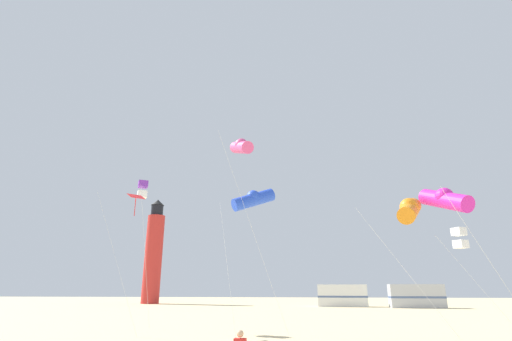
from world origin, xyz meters
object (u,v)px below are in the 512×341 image
Objects in this scene: rv_van_white at (342,296)px; kite_tube_blue at (253,199)px; kite_box_violet at (143,190)px; kite_tube_orange at (409,210)px; kite_tube_magenta at (445,199)px; kite_tube_rainbow at (241,147)px; kite_diamond_scarlet at (135,201)px; rv_van_silver at (416,296)px; kite_box_white at (460,238)px; lighthouse_distant at (154,253)px.

kite_tube_blue is at bearing -99.34° from rv_van_white.
kite_tube_orange is at bearing -25.65° from kite_box_violet.
rv_van_white is at bearing 90.95° from kite_tube_magenta.
rv_van_white is (-0.62, 37.50, -4.47)m from kite_tube_magenta.
kite_tube_rainbow is 3.20m from kite_tube_blue.
kite_tube_magenta reaches higher than kite_tube_orange.
kite_tube_orange is 8.16m from kite_tube_blue.
kite_tube_rainbow is 7.23m from kite_diamond_scarlet.
rv_van_silver is at bearing -12.03° from rv_van_white.
kite_box_white is 11.87m from kite_tube_blue.
rv_van_white is at bearing 88.70° from kite_tube_orange.
kite_tube_orange is 0.80× the size of kite_tube_blue.
kite_box_white is at bearing 65.39° from kite_tube_magenta.
lighthouse_distant is (-28.38, 44.06, 2.39)m from kite_tube_orange.
kite_tube_orange is 36.54m from rv_van_silver.
lighthouse_distant reaches higher than rv_van_white.
kite_box_violet reaches higher than kite_box_white.
kite_box_violet is at bearing 156.91° from kite_tube_blue.
kite_box_violet is 1.40× the size of kite_tube_magenta.
kite_box_white is at bearing -49.03° from lighthouse_distant.
kite_tube_magenta is at bearing -100.19° from rv_van_silver.
kite_box_white is 7.00m from kite_tube_magenta.
kite_box_violet reaches higher than kite_tube_blue.
kite_tube_orange is 1.53m from kite_tube_magenta.
rv_van_silver is at bearing 74.57° from kite_tube_orange.
kite_diamond_scarlet is (-14.36, 4.90, 1.87)m from kite_tube_orange.
lighthouse_distant reaches higher than kite_diamond_scarlet.
kite_diamond_scarlet is (-7.30, 1.09, 0.35)m from kite_tube_blue.
kite_tube_magenta is 1.00× the size of rv_van_white.
kite_box_violet reaches higher than kite_tube_orange.
kite_tube_blue is 1.17× the size of rv_van_silver.
kite_diamond_scarlet reaches higher than kite_tube_orange.
kite_tube_rainbow is 10.86m from kite_tube_magenta.
kite_tube_magenta is at bearing -55.86° from lighthouse_distant.
lighthouse_distant reaches higher than kite_tube_orange.
kite_box_violet is at bearing 177.52° from kite_box_white.
kite_diamond_scarlet is (0.59, -2.28, -1.30)m from kite_box_violet.
kite_diamond_scarlet is 1.19× the size of rv_van_white.
kite_box_white is 0.61× the size of kite_box_violet.
kite_tube_blue is at bearing -115.20° from rv_van_silver.
kite_diamond_scarlet is 16.63m from kite_tube_magenta.
kite_diamond_scarlet is 1.19× the size of kite_tube_magenta.
kite_tube_rainbow is at bearing -9.16° from kite_diamond_scarlet.
kite_box_violet reaches higher than rv_van_silver.
kite_diamond_scarlet is 1.19× the size of rv_van_silver.
rv_van_silver is at bearing -13.38° from lighthouse_distant.
kite_tube_orange is 52.46m from lighthouse_distant.
kite_tube_orange is 0.37× the size of lighthouse_distant.
kite_tube_blue is (-7.05, 3.81, 1.52)m from kite_tube_orange.
kite_box_white is 0.73× the size of kite_tube_blue.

